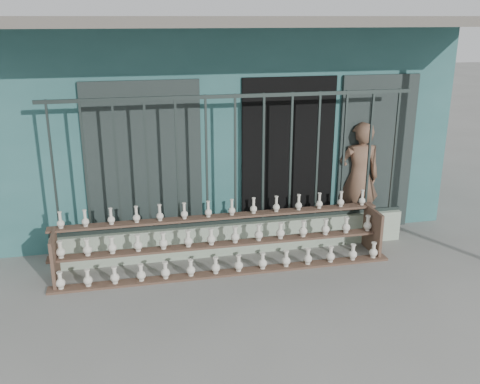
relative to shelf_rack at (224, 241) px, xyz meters
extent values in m
plane|color=slate|center=(0.25, -0.88, -0.36)|extent=(60.00, 60.00, 0.00)
cube|color=#2D5F5F|center=(0.25, 3.42, 1.24)|extent=(7.00, 5.00, 3.20)
cube|color=black|center=(1.15, 0.94, 0.84)|extent=(1.40, 0.12, 2.40)
cube|color=black|center=(-0.95, 0.90, 0.84)|extent=(1.60, 0.08, 2.40)
cube|color=black|center=(2.55, 0.90, 0.84)|extent=(1.20, 0.08, 2.40)
cube|color=#59544C|center=(0.25, 0.32, 2.79)|extent=(7.40, 2.00, 0.12)
cube|color=#9EB198|center=(0.25, 0.42, -0.14)|extent=(5.00, 0.20, 0.45)
cube|color=#283330|center=(-2.10, 0.42, 0.99)|extent=(0.03, 0.03, 1.80)
cube|color=#283330|center=(-1.71, 0.42, 0.99)|extent=(0.03, 0.03, 1.80)
cube|color=#283330|center=(-1.32, 0.42, 0.99)|extent=(0.03, 0.03, 1.80)
cube|color=#283330|center=(-0.93, 0.42, 0.99)|extent=(0.03, 0.03, 1.80)
cube|color=#283330|center=(-0.53, 0.42, 0.99)|extent=(0.03, 0.03, 1.80)
cube|color=#283330|center=(-0.14, 0.42, 0.99)|extent=(0.03, 0.03, 1.80)
cube|color=#283330|center=(0.25, 0.42, 0.99)|extent=(0.03, 0.03, 1.80)
cube|color=#283330|center=(0.64, 0.42, 0.99)|extent=(0.03, 0.03, 1.80)
cube|color=#283330|center=(1.03, 0.42, 0.99)|extent=(0.03, 0.03, 1.80)
cube|color=#283330|center=(1.42, 0.42, 0.99)|extent=(0.03, 0.03, 1.80)
cube|color=#283330|center=(1.82, 0.42, 0.99)|extent=(0.03, 0.03, 1.80)
cube|color=#283330|center=(2.21, 0.42, 0.99)|extent=(0.03, 0.03, 1.80)
cube|color=#283330|center=(2.60, 0.42, 0.99)|extent=(0.03, 0.03, 1.80)
cube|color=#283330|center=(0.25, 0.42, 1.86)|extent=(5.00, 0.04, 0.05)
cube|color=#283330|center=(0.25, 0.42, 0.11)|extent=(5.00, 0.04, 0.05)
cube|color=brown|center=(0.00, -0.23, -0.35)|extent=(4.50, 0.18, 0.03)
cube|color=brown|center=(0.00, 0.02, -0.05)|extent=(4.50, 0.18, 0.03)
cube|color=brown|center=(0.00, 0.27, 0.25)|extent=(4.50, 0.18, 0.03)
cube|color=brown|center=(-2.15, 0.02, -0.04)|extent=(0.04, 0.55, 0.64)
cube|color=brown|center=(2.15, 0.02, -0.04)|extent=(0.04, 0.55, 0.64)
imported|color=brown|center=(2.26, 0.81, 0.50)|extent=(0.68, 0.49, 1.73)
camera|label=1|loc=(-1.19, -6.42, 2.84)|focal=40.00mm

